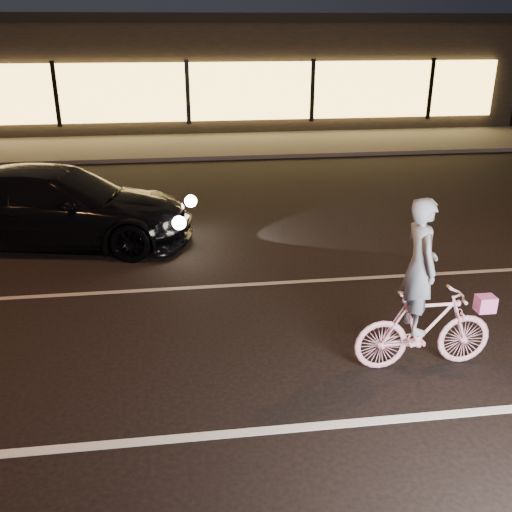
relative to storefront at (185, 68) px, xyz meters
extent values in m
plane|color=black|center=(0.00, -18.97, -2.15)|extent=(90.00, 90.00, 0.00)
cube|color=silver|center=(0.00, -20.47, -2.14)|extent=(60.00, 0.12, 0.01)
cube|color=gray|center=(0.00, -16.97, -2.14)|extent=(60.00, 0.10, 0.01)
cube|color=#383533|center=(0.00, -5.97, -2.09)|extent=(30.00, 4.00, 0.12)
cube|color=black|center=(0.00, 0.03, -0.15)|extent=(25.00, 8.00, 4.00)
cube|color=black|center=(0.00, 0.03, 1.90)|extent=(25.40, 8.40, 0.30)
cube|color=#FFC259|center=(0.00, -4.07, -0.55)|extent=(23.00, 0.15, 2.00)
cube|color=black|center=(-4.50, -4.15, -0.55)|extent=(0.15, 0.08, 2.20)
cube|color=black|center=(0.00, -4.15, -0.55)|extent=(0.15, 0.08, 2.20)
cube|color=black|center=(4.50, -4.15, -0.55)|extent=(0.15, 0.08, 2.20)
cube|color=black|center=(9.00, -4.15, -0.55)|extent=(0.15, 0.08, 2.20)
imported|color=#FF5484|center=(2.37, -19.53, -1.64)|extent=(1.67, 0.47, 1.01)
imported|color=silver|center=(2.22, -19.53, -0.83)|extent=(0.38, 0.58, 1.58)
cube|color=#E73F9A|center=(3.08, -19.53, -1.36)|extent=(0.21, 0.17, 0.19)
imported|color=black|center=(-2.64, -14.63, -1.44)|extent=(5.18, 2.84, 1.42)
sphere|color=#FFF2BF|center=(-0.21, -14.41, -1.50)|extent=(0.24, 0.24, 0.24)
sphere|color=#FFF2BF|center=(-0.45, -15.70, -1.50)|extent=(0.24, 0.24, 0.24)
camera|label=1|loc=(-0.37, -25.08, 1.66)|focal=40.00mm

